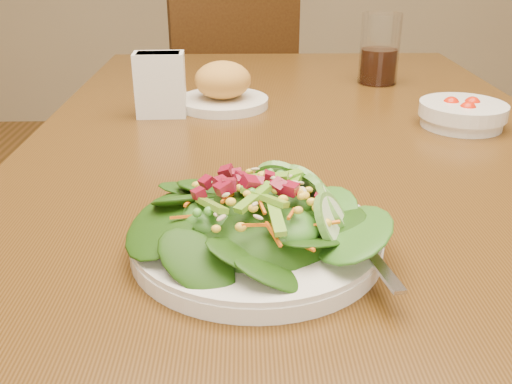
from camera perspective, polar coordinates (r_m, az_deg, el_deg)
dining_table at (r=0.99m, az=4.48°, el=0.10°), size 0.90×1.40×0.75m
chair_far at (r=2.09m, az=-3.20°, el=9.77°), size 0.59×0.59×0.99m
salad_plate at (r=0.59m, az=0.94°, el=-3.29°), size 0.27×0.26×0.08m
bread_plate at (r=1.10m, az=-3.33°, el=10.29°), size 0.17×0.17×0.09m
tomato_bowl at (r=1.05m, az=19.93°, el=7.36°), size 0.15×0.15×0.05m
drinking_glass at (r=1.31m, az=12.22°, el=13.35°), size 0.09×0.09×0.15m
napkin_holder at (r=1.05m, az=-9.56°, el=10.70°), size 0.09×0.05×0.11m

